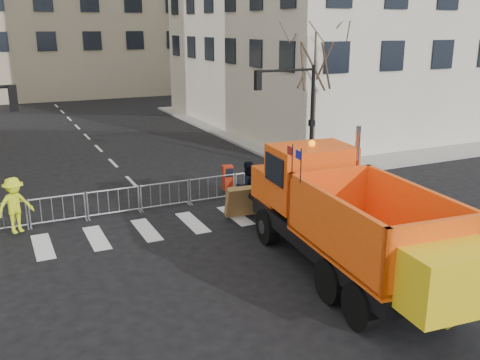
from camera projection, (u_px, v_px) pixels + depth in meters
name	position (u px, v px, depth m)	size (l,w,h in m)	color
ground	(237.00, 288.00, 15.24)	(120.00, 120.00, 0.00)	black
sidewalk_back	(152.00, 201.00, 22.60)	(64.00, 5.00, 0.15)	gray
traffic_light_right	(312.00, 121.00, 26.24)	(0.18, 0.18, 5.40)	black
crowd_barriers	(140.00, 198.00, 21.38)	(12.60, 0.60, 1.10)	#9EA0A5
street_tree	(314.00, 96.00, 27.10)	(3.00, 3.00, 7.50)	#382B21
plow_truck	(348.00, 217.00, 15.43)	(4.00, 11.07, 4.21)	black
cop_a	(276.00, 199.00, 20.20)	(0.64, 0.42, 1.76)	black
cop_b	(247.00, 186.00, 21.42)	(0.99, 0.77, 2.03)	black
cop_c	(281.00, 183.00, 22.00)	(1.12, 0.47, 1.91)	black
worker	(15.00, 205.00, 18.68)	(1.30, 0.75, 2.01)	#DEF11C
newspaper_box	(228.00, 178.00, 23.77)	(0.45, 0.40, 1.10)	#A5210C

